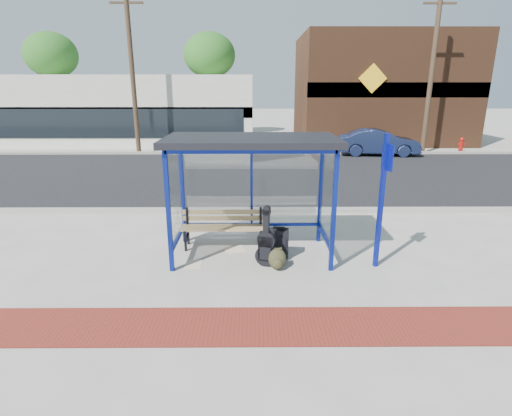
{
  "coord_description": "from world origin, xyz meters",
  "views": [
    {
      "loc": [
        0.04,
        -7.65,
        3.32
      ],
      "look_at": [
        0.09,
        0.2,
        0.95
      ],
      "focal_mm": 28.0,
      "sensor_mm": 36.0,
      "label": 1
    }
  ],
  "objects_px": {
    "suitcase": "(279,243)",
    "bench": "(224,225)",
    "backpack": "(277,259)",
    "guitar_bag": "(266,246)",
    "fire_hydrant": "(461,144)",
    "parked_car": "(378,142)"
  },
  "relations": [
    {
      "from": "suitcase",
      "to": "parked_car",
      "type": "relative_size",
      "value": 0.17
    },
    {
      "from": "parked_car",
      "to": "fire_hydrant",
      "type": "distance_m",
      "value": 4.76
    },
    {
      "from": "bench",
      "to": "guitar_bag",
      "type": "bearing_deg",
      "value": -49.24
    },
    {
      "from": "suitcase",
      "to": "backpack",
      "type": "distance_m",
      "value": 0.55
    },
    {
      "from": "bench",
      "to": "guitar_bag",
      "type": "height_order",
      "value": "guitar_bag"
    },
    {
      "from": "guitar_bag",
      "to": "bench",
      "type": "bearing_deg",
      "value": 147.36
    },
    {
      "from": "bench",
      "to": "backpack",
      "type": "height_order",
      "value": "bench"
    },
    {
      "from": "guitar_bag",
      "to": "parked_car",
      "type": "height_order",
      "value": "parked_car"
    },
    {
      "from": "suitcase",
      "to": "backpack",
      "type": "relative_size",
      "value": 1.63
    },
    {
      "from": "guitar_bag",
      "to": "suitcase",
      "type": "xyz_separation_m",
      "value": [
        0.27,
        0.39,
        -0.11
      ]
    },
    {
      "from": "bench",
      "to": "backpack",
      "type": "distance_m",
      "value": 1.61
    },
    {
      "from": "suitcase",
      "to": "backpack",
      "type": "bearing_deg",
      "value": -87.39
    },
    {
      "from": "guitar_bag",
      "to": "parked_car",
      "type": "xyz_separation_m",
      "value": [
        6.13,
        13.23,
        0.24
      ]
    },
    {
      "from": "guitar_bag",
      "to": "suitcase",
      "type": "bearing_deg",
      "value": 71.9
    },
    {
      "from": "bench",
      "to": "fire_hydrant",
      "type": "distance_m",
      "value": 17.53
    },
    {
      "from": "suitcase",
      "to": "fire_hydrant",
      "type": "distance_m",
      "value": 17.26
    },
    {
      "from": "bench",
      "to": "guitar_bag",
      "type": "xyz_separation_m",
      "value": [
        0.88,
        -1.01,
        -0.06
      ]
    },
    {
      "from": "backpack",
      "to": "fire_hydrant",
      "type": "relative_size",
      "value": 0.5
    },
    {
      "from": "suitcase",
      "to": "fire_hydrant",
      "type": "relative_size",
      "value": 0.82
    },
    {
      "from": "parked_car",
      "to": "suitcase",
      "type": "bearing_deg",
      "value": 160.56
    },
    {
      "from": "backpack",
      "to": "guitar_bag",
      "type": "bearing_deg",
      "value": 145.65
    },
    {
      "from": "suitcase",
      "to": "bench",
      "type": "bearing_deg",
      "value": 160.58
    }
  ]
}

